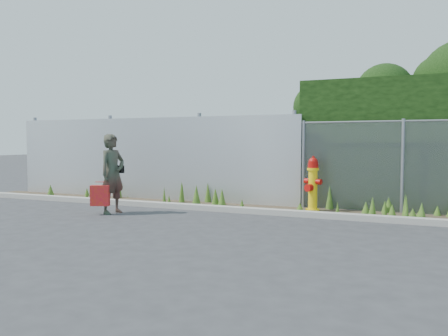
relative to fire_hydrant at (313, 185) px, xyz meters
name	(u,v)px	position (x,y,z in m)	size (l,w,h in m)	color
ground	(210,228)	(-1.37, -2.53, -0.60)	(80.00, 80.00, 0.00)	#363739
curb	(244,210)	(-1.37, -0.73, -0.54)	(16.00, 0.22, 0.12)	#A59F95
weed_strip	(283,204)	(-0.65, -0.05, -0.47)	(16.00, 1.31, 0.54)	#443626
corrugated_fence	(146,158)	(-4.61, 0.48, 0.50)	(8.50, 0.21, 2.30)	silver
fire_hydrant	(313,185)	(0.00, 0.00, 0.00)	(0.42, 0.37, 1.24)	yellow
woman	(112,174)	(-3.98, -1.86, 0.26)	(0.63, 0.41, 1.72)	#0F6141
red_tote_bag	(100,196)	(-4.10, -2.15, -0.19)	(0.39, 0.15, 0.52)	red
black_shoulder_bag	(120,169)	(-3.94, -1.66, 0.35)	(0.22, 0.09, 0.16)	black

